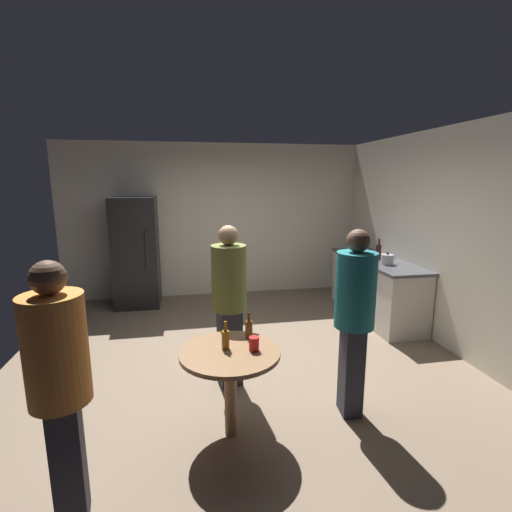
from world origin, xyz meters
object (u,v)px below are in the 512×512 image
Objects in this scene: foreground_table at (230,363)px; plastic_cup_red at (254,344)px; person_in_teal_shirt at (355,309)px; refrigerator at (136,252)px; kettle at (387,259)px; beer_bottle_brown at (249,328)px; person_in_orange_shirt at (59,377)px; beer_bottle_amber at (226,339)px; person_in_olive_shirt at (229,295)px; wine_bottle_on_counter at (379,252)px; beer_bottle_on_counter at (360,245)px.

foreground_table is 7.27× the size of plastic_cup_red.
refrigerator is at bearing -51.49° from person_in_teal_shirt.
kettle is 0.30× the size of foreground_table.
foreground_table is at bearing -141.45° from kettle.
kettle is 0.15× the size of person_in_teal_shirt.
beer_bottle_brown is at bearing -68.36° from refrigerator.
person_in_orange_shirt is (-1.04, -0.61, 0.32)m from foreground_table.
beer_bottle_amber is 0.14× the size of person_in_olive_shirt.
wine_bottle_on_counter is 1.35× the size of beer_bottle_brown.
beer_bottle_amber is 0.75m from person_in_olive_shirt.
wine_bottle_on_counter is at bearing -116.96° from person_in_teal_shirt.
person_in_orange_shirt reaches higher than beer_bottle_brown.
plastic_cup_red is (-2.38, -3.06, -0.19)m from beer_bottle_on_counter.
wine_bottle_on_counter reaches higher than kettle.
plastic_cup_red is (-2.26, -1.98, -0.18)m from kettle.
beer_bottle_brown is at bearing 90.02° from plastic_cup_red.
beer_bottle_on_counter is 3.29m from person_in_teal_shirt.
wine_bottle_on_counter is at bearing 42.54° from foreground_table.
beer_bottle_on_counter is 5.13m from person_in_orange_shirt.
beer_bottle_on_counter is at bearing 49.03° from beer_bottle_amber.
wine_bottle_on_counter is 2.82× the size of plastic_cup_red.
person_in_orange_shirt is 1.00× the size of person_in_olive_shirt.
person_in_olive_shirt is (-1.00, 0.67, -0.02)m from person_in_teal_shirt.
refrigerator is 7.83× the size of beer_bottle_on_counter.
person_in_orange_shirt is at bearing -140.68° from wine_bottle_on_counter.
kettle is 3.01m from plastic_cup_red.
person_in_teal_shirt is at bearing 5.03° from foreground_table.
beer_bottle_brown reaches higher than foreground_table.
kettle is at bearing -97.86° from wine_bottle_on_counter.
person_in_teal_shirt is (2.21, -3.45, 0.07)m from refrigerator.
refrigerator is 4.15m from person_in_orange_shirt.
foreground_table is at bearing -130.83° from beer_bottle_brown.
wine_bottle_on_counter is 3.11m from beer_bottle_brown.
beer_bottle_amber is at bearing -142.38° from kettle.
foreground_table is 0.34m from beer_bottle_brown.
person_in_teal_shirt reaches higher than kettle.
person_in_olive_shirt is (-2.36, -1.19, -0.01)m from kettle.
person_in_teal_shirt is at bearing 8.73° from person_in_orange_shirt.
kettle is at bearing -96.27° from beer_bottle_on_counter.
foreground_table is at bearing 172.18° from plastic_cup_red.
beer_bottle_on_counter is 3.99m from foreground_table.
person_in_orange_shirt is 2.24m from person_in_teal_shirt.
foreground_table is at bearing -54.15° from beer_bottle_amber.
person_in_teal_shirt is (0.89, 0.12, 0.18)m from plastic_cup_red.
foreground_table is (-2.45, -1.95, -0.34)m from kettle.
kettle reaches higher than foreground_table.
person_in_olive_shirt is at bearing -153.35° from kettle.
beer_bottle_on_counter is (0.12, 1.08, 0.01)m from kettle.
kettle reaches higher than beer_bottle_amber.
person_in_olive_shirt reaches higher than kettle.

